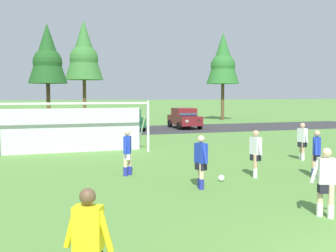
# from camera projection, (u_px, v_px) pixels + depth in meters

# --- Properties ---
(ground_plane) EXTENTS (400.00, 400.00, 0.00)m
(ground_plane) POSITION_uv_depth(u_px,v_px,m) (143.00, 153.00, 20.73)
(ground_plane) COLOR #598C3D
(parking_lot_strip) EXTENTS (52.00, 8.40, 0.01)m
(parking_lot_strip) POSITION_uv_depth(u_px,v_px,m) (98.00, 131.00, 32.91)
(parking_lot_strip) COLOR #333335
(parking_lot_strip) RESTS_ON ground
(soccer_ball) EXTENTS (0.22, 0.22, 0.22)m
(soccer_ball) POSITION_uv_depth(u_px,v_px,m) (221.00, 178.00, 13.87)
(soccer_ball) COLOR white
(soccer_ball) RESTS_ON ground
(soccer_goal) EXTENTS (7.44, 1.96, 2.57)m
(soccer_goal) POSITION_uv_depth(u_px,v_px,m) (72.00, 127.00, 20.53)
(soccer_goal) COLOR white
(soccer_goal) RESTS_ON ground
(referee) EXTENTS (0.65, 0.49, 1.64)m
(referee) POSITION_uv_depth(u_px,v_px,m) (88.00, 248.00, 5.59)
(referee) COLOR brown
(referee) RESTS_ON ground
(player_striker_near) EXTENTS (0.31, 0.75, 1.64)m
(player_striker_near) POSITION_uv_depth(u_px,v_px,m) (256.00, 154.00, 14.55)
(player_striker_near) COLOR tan
(player_striker_near) RESTS_ON ground
(player_midfield_center) EXTENTS (0.69, 0.42, 1.64)m
(player_midfield_center) POSITION_uv_depth(u_px,v_px,m) (326.00, 183.00, 9.77)
(player_midfield_center) COLOR beige
(player_midfield_center) RESTS_ON ground
(player_defender_far) EXTENTS (0.42, 0.68, 1.64)m
(player_defender_far) POSITION_uv_depth(u_px,v_px,m) (127.00, 153.00, 14.84)
(player_defender_far) COLOR beige
(player_defender_far) RESTS_ON ground
(player_winger_left) EXTENTS (0.55, 0.61, 1.64)m
(player_winger_left) POSITION_uv_depth(u_px,v_px,m) (317.00, 154.00, 14.53)
(player_winger_left) COLOR tan
(player_winger_left) RESTS_ON ground
(player_winger_right) EXTENTS (0.31, 0.75, 1.64)m
(player_winger_right) POSITION_uv_depth(u_px,v_px,m) (302.00, 141.00, 18.34)
(player_winger_right) COLOR tan
(player_winger_right) RESTS_ON ground
(player_trailing_back) EXTENTS (0.32, 0.75, 1.64)m
(player_trailing_back) POSITION_uv_depth(u_px,v_px,m) (201.00, 162.00, 12.75)
(player_trailing_back) COLOR beige
(player_trailing_back) RESTS_ON ground
(parked_car_slot_left) EXTENTS (2.24, 4.30, 1.72)m
(parked_car_slot_left) POSITION_uv_depth(u_px,v_px,m) (7.00, 122.00, 30.82)
(parked_car_slot_left) COLOR black
(parked_car_slot_left) RESTS_ON ground
(parked_car_slot_center_left) EXTENTS (2.11, 4.24, 1.72)m
(parked_car_slot_center_left) POSITION_uv_depth(u_px,v_px,m) (61.00, 122.00, 30.97)
(parked_car_slot_center_left) COLOR #B2B2BC
(parked_car_slot_center_left) RESTS_ON ground
(parked_car_slot_center) EXTENTS (2.17, 4.27, 1.72)m
(parked_car_slot_center) POSITION_uv_depth(u_px,v_px,m) (89.00, 120.00, 33.51)
(parked_car_slot_center) COLOR navy
(parked_car_slot_center) RESTS_ON ground
(parked_car_slot_center_right) EXTENTS (2.09, 4.23, 1.72)m
(parked_car_slot_center_right) POSITION_uv_depth(u_px,v_px,m) (128.00, 119.00, 33.85)
(parked_car_slot_center_right) COLOR #194C2D
(parked_car_slot_center_right) RESTS_ON ground
(parked_car_slot_right) EXTENTS (2.19, 4.28, 1.72)m
(parked_car_slot_right) POSITION_uv_depth(u_px,v_px,m) (184.00, 118.00, 35.70)
(parked_car_slot_right) COLOR maroon
(parked_car_slot_right) RESTS_ON ground
(tree_mid_left) EXTENTS (3.50, 3.50, 9.34)m
(tree_mid_left) POSITION_uv_depth(u_px,v_px,m) (47.00, 56.00, 38.06)
(tree_mid_left) COLOR brown
(tree_mid_left) RESTS_ON ground
(tree_center_back) EXTENTS (3.98, 3.98, 10.62)m
(tree_center_back) POSITION_uv_depth(u_px,v_px,m) (84.00, 52.00, 43.76)
(tree_center_back) COLOR brown
(tree_center_back) RESTS_ON ground
(tree_mid_right) EXTENTS (3.68, 3.68, 9.81)m
(tree_mid_right) POSITION_uv_depth(u_px,v_px,m) (223.00, 60.00, 46.92)
(tree_mid_right) COLOR brown
(tree_mid_right) RESTS_ON ground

